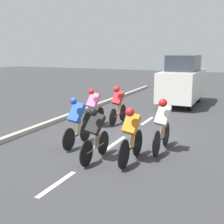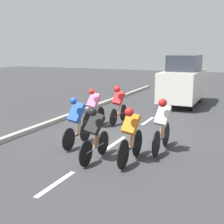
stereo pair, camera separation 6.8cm
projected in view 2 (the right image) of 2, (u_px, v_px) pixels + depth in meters
The scene contains 12 objects.
ground_plane at pixel (122, 139), 9.94m from camera, with size 60.00×60.00×0.00m, color #38383A.
lane_stripe_near at pixel (56, 183), 6.65m from camera, with size 0.12×1.40×0.01m, color white.
lane_stripe_mid at pixel (116, 143), 9.51m from camera, with size 0.12×1.40×0.01m, color white.
lane_stripe_far at pixel (148, 121), 12.37m from camera, with size 0.12×1.40×0.01m, color white.
curb at pixel (31, 130), 10.78m from camera, with size 0.20×26.54×0.14m, color #A8A399.
cyclist_white at pixel (162, 124), 8.50m from camera, with size 0.40×1.74×1.54m.
cyclist_red at pixel (118, 103), 11.78m from camera, with size 0.39×1.60×1.48m.
cyclist_blue at pixel (77, 121), 9.01m from camera, with size 0.40×1.61×1.50m.
cyclist_orange at pixel (131, 134), 7.69m from camera, with size 0.39×1.71×1.47m.
cyclist_pink at pixel (94, 107), 11.14m from camera, with size 0.40×1.67×1.46m.
cyclist_black at pixel (95, 132), 7.83m from camera, with size 0.44×1.61×1.44m.
support_car at pixel (183, 81), 15.59m from camera, with size 1.70×4.07×2.49m.
Camera 2 is at (-3.64, 8.84, 2.85)m, focal length 50.00 mm.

